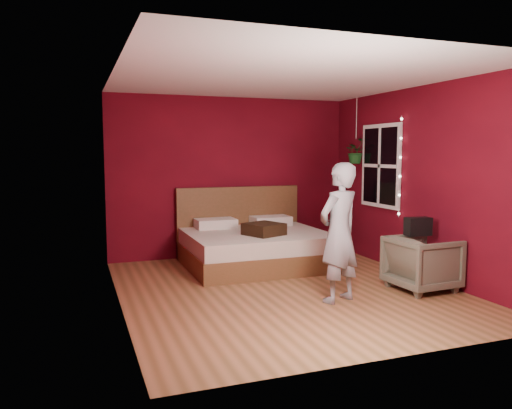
# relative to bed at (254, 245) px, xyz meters

# --- Properties ---
(floor) EXTENTS (4.50, 4.50, 0.00)m
(floor) POSITION_rel_bed_xyz_m (-0.10, -1.42, -0.30)
(floor) COLOR #98613D
(floor) RESTS_ON ground
(room_walls) EXTENTS (4.04, 4.54, 2.62)m
(room_walls) POSITION_rel_bed_xyz_m (-0.10, -1.42, 1.38)
(room_walls) COLOR maroon
(room_walls) RESTS_ON ground
(window) EXTENTS (0.05, 0.97, 1.27)m
(window) POSITION_rel_bed_xyz_m (1.87, -0.52, 1.20)
(window) COLOR white
(window) RESTS_ON room_walls
(fairy_lights) EXTENTS (0.04, 0.04, 1.45)m
(fairy_lights) POSITION_rel_bed_xyz_m (1.84, -1.04, 1.20)
(fairy_lights) COLOR silver
(fairy_lights) RESTS_ON room_walls
(bed) EXTENTS (2.08, 1.76, 1.14)m
(bed) POSITION_rel_bed_xyz_m (0.00, 0.00, 0.00)
(bed) COLOR brown
(bed) RESTS_ON ground
(person) EXTENTS (0.68, 0.56, 1.59)m
(person) POSITION_rel_bed_xyz_m (0.27, -2.09, 0.50)
(person) COLOR slate
(person) RESTS_ON ground
(armchair) EXTENTS (0.78, 0.76, 0.67)m
(armchair) POSITION_rel_bed_xyz_m (1.48, -2.03, 0.04)
(armchair) COLOR #64614F
(armchair) RESTS_ON ground
(handbag) EXTENTS (0.33, 0.18, 0.23)m
(handbag) POSITION_rel_bed_xyz_m (1.47, -1.94, 0.49)
(handbag) COLOR black
(handbag) RESTS_ON armchair
(throw_pillow) EXTENTS (0.62, 0.62, 0.17)m
(throw_pillow) POSITION_rel_bed_xyz_m (0.01, -0.38, 0.31)
(throw_pillow) COLOR black
(throw_pillow) RESTS_ON bed
(hanging_plant) EXTENTS (0.37, 0.32, 1.08)m
(hanging_plant) POSITION_rel_bed_xyz_m (1.78, 0.06, 1.43)
(hanging_plant) COLOR silver
(hanging_plant) RESTS_ON room_walls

